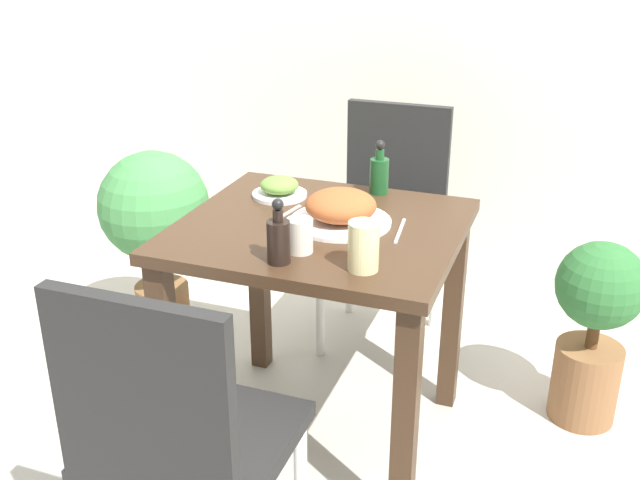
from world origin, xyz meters
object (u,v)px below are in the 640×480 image
object	(u,v)px
food_plate	(341,209)
potted_plant_left	(155,221)
side_plate	(279,188)
drink_cup	(300,236)
juice_glass	(363,246)
chair_near	(178,438)
sauce_bottle	(279,239)
condiment_bottle	(379,173)
potted_plant_right	(595,322)
chair_far	(388,211)

from	to	relation	value
food_plate	potted_plant_left	xyz separation A→B (m)	(-0.83, 0.31, -0.27)
food_plate	side_plate	bearing A→B (deg)	149.54
drink_cup	juice_glass	bearing A→B (deg)	-14.09
chair_near	drink_cup	bearing A→B (deg)	-97.12
food_plate	sauce_bottle	distance (m)	0.31
juice_glass	food_plate	bearing A→B (deg)	119.18
food_plate	sauce_bottle	bearing A→B (deg)	-101.71
juice_glass	drink_cup	bearing A→B (deg)	165.91
side_plate	sauce_bottle	xyz separation A→B (m)	(0.19, -0.45, 0.04)
condiment_bottle	juice_glass	bearing A→B (deg)	-77.80
chair_near	potted_plant_right	xyz separation A→B (m)	(0.84, 1.14, -0.16)
food_plate	condiment_bottle	world-z (taller)	condiment_bottle
potted_plant_left	potted_plant_right	xyz separation A→B (m)	(1.57, 0.06, -0.15)
chair_far	food_plate	size ratio (longest dim) A/B	3.11
chair_near	condiment_bottle	distance (m)	1.11
chair_near	potted_plant_left	size ratio (longest dim) A/B	1.17
chair_near	condiment_bottle	xyz separation A→B (m)	(0.14, 1.07, 0.28)
drink_cup	potted_plant_left	world-z (taller)	drink_cup
side_plate	potted_plant_left	distance (m)	0.65
food_plate	potted_plant_left	world-z (taller)	food_plate
condiment_bottle	potted_plant_left	size ratio (longest dim) A/B	0.22
sauce_bottle	potted_plant_right	bearing A→B (deg)	39.96
juice_glass	potted_plant_right	bearing A→B (deg)	47.42
food_plate	chair_near	bearing A→B (deg)	-97.78
drink_cup	juice_glass	size ratio (longest dim) A/B	0.73
side_plate	sauce_bottle	distance (m)	0.49
food_plate	drink_cup	xyz separation A→B (m)	(-0.04, -0.22, 0.00)
chair_far	potted_plant_left	distance (m)	0.88
side_plate	chair_far	bearing A→B (deg)	68.45
side_plate	drink_cup	size ratio (longest dim) A/B	1.88
chair_near	potted_plant_right	size ratio (longest dim) A/B	1.44
chair_far	drink_cup	xyz separation A→B (m)	(0.00, -0.92, 0.26)
food_plate	side_plate	world-z (taller)	food_plate
drink_cup	condiment_bottle	bearing A→B (deg)	82.60
juice_glass	sauce_bottle	size ratio (longest dim) A/B	0.73
juice_glass	condiment_bottle	world-z (taller)	condiment_bottle
potted_plant_left	chair_far	bearing A→B (deg)	26.07
side_plate	juice_glass	distance (m)	0.59
side_plate	potted_plant_left	bearing A→B (deg)	164.74
chair_far	condiment_bottle	bearing A→B (deg)	-79.90
chair_near	drink_cup	world-z (taller)	chair_near
condiment_bottle	potted_plant_right	distance (m)	0.84
chair_near	drink_cup	size ratio (longest dim) A/B	9.87
potted_plant_left	potted_plant_right	bearing A→B (deg)	2.22
chair_far	side_plate	size ratio (longest dim) A/B	5.25
sauce_bottle	potted_plant_right	xyz separation A→B (m)	(0.80, 0.67, -0.44)
potted_plant_right	chair_far	bearing A→B (deg)	157.41
chair_near	potted_plant_right	world-z (taller)	chair_near
drink_cup	chair_far	bearing A→B (deg)	90.27
chair_near	side_plate	xyz separation A→B (m)	(-0.15, 0.92, 0.25)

